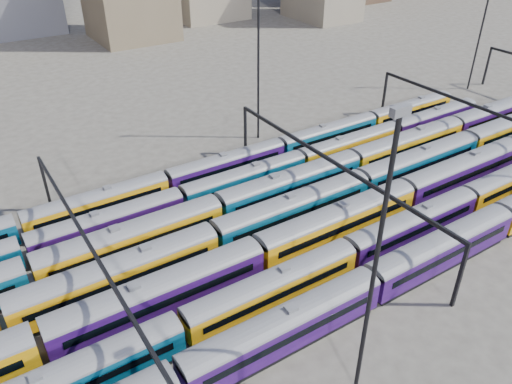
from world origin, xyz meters
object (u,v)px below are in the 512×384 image
rake_0 (284,325)px  rake_1 (273,286)px  mast_2 (376,261)px  rake_2 (258,252)px

rake_0 → rake_1: rake_0 is taller
rake_0 → rake_1: (2.16, 5.00, -0.16)m
rake_1 → mast_2: size_ratio=3.89×
mast_2 → rake_0: bearing=109.9°
rake_1 → rake_2: bearing=73.9°
rake_0 → rake_1: 5.45m
rake_0 → mast_2: size_ratio=4.12×
mast_2 → rake_2: bearing=86.4°
rake_0 → mast_2: bearing=-70.1°
rake_1 → rake_2: 5.22m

